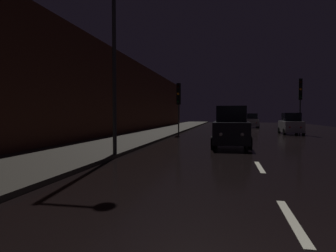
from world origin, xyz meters
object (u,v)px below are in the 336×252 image
object	(u,v)px
car_parked_right_far	(291,124)
car_distant_taillights	(252,121)
car_approaching_headlights	(231,128)
traffic_light_far_left	(179,98)
streetlamp_overhead	(125,33)
traffic_light_far_right	(300,94)

from	to	relation	value
car_parked_right_far	car_distant_taillights	size ratio (longest dim) A/B	1.00
car_distant_taillights	car_approaching_headlights	bearing A→B (deg)	173.07
car_parked_right_far	traffic_light_far_left	bearing A→B (deg)	103.09
streetlamp_overhead	car_distant_taillights	distance (m)	31.80
car_approaching_headlights	traffic_light_far_right	bearing A→B (deg)	151.99
car_approaching_headlights	car_distant_taillights	world-z (taller)	car_approaching_headlights
traffic_light_far_left	traffic_light_far_right	world-z (taller)	traffic_light_far_right
car_approaching_headlights	car_parked_right_far	size ratio (longest dim) A/B	1.16
car_parked_right_far	car_distant_taillights	bearing A→B (deg)	9.82
streetlamp_overhead	car_approaching_headlights	xyz separation A→B (m)	(4.24, 5.50, -3.98)
traffic_light_far_right	car_approaching_headlights	xyz separation A→B (m)	(-6.21, -11.68, -2.61)
streetlamp_overhead	car_parked_right_far	bearing A→B (deg)	60.47
traffic_light_far_left	car_distant_taillights	xyz separation A→B (m)	(7.54, 15.93, -2.40)
car_parked_right_far	car_distant_taillights	distance (m)	13.83
traffic_light_far_left	streetlamp_overhead	distance (m)	14.84
car_approaching_headlights	car_distant_taillights	xyz separation A→B (m)	(3.06, 25.17, -0.14)
traffic_light_far_right	car_distant_taillights	bearing A→B (deg)	-156.78
traffic_light_far_right	car_distant_taillights	size ratio (longest dim) A/B	1.31
traffic_light_far_left	streetlamp_overhead	xyz separation A→B (m)	(0.24, -14.74, 1.72)
streetlamp_overhead	car_approaching_headlights	size ratio (longest dim) A/B	1.72
traffic_light_far_right	car_approaching_headlights	size ratio (longest dim) A/B	1.13
traffic_light_far_left	streetlamp_overhead	world-z (taller)	streetlamp_overhead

